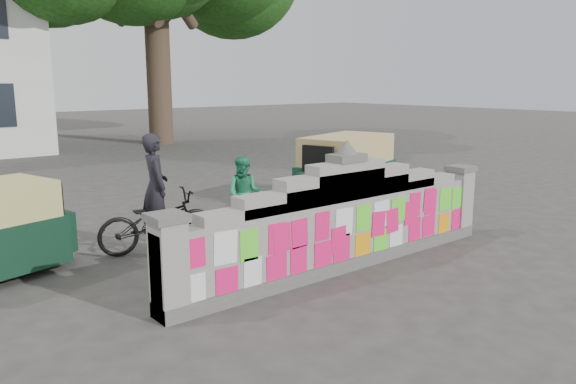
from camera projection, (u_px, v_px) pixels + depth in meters
name	position (u px, v px, depth m)	size (l,w,h in m)	color
ground	(344.00, 268.00, 8.81)	(100.00, 100.00, 0.00)	#383533
parapet_wall	(346.00, 221.00, 8.66)	(6.48, 0.44, 2.01)	#4C4C49
cyclist_bike	(157.00, 221.00, 9.58)	(0.70, 2.00, 1.05)	black
cyclist_rider	(156.00, 201.00, 9.51)	(0.65, 0.43, 1.78)	black
pedestrian	(245.00, 194.00, 10.87)	(0.71, 0.55, 1.45)	#268D5D
rickshaw_right	(345.00, 170.00, 13.00)	(3.06, 2.07, 1.64)	#113423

